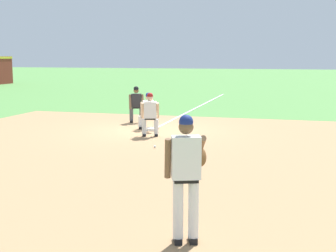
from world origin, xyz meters
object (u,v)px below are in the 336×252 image
(first_baseman, at_px, (149,109))
(baserunner, at_px, (150,113))
(pitcher, at_px, (187,171))
(umpire, at_px, (136,103))
(baseball, at_px, (155,147))
(first_base_bag, at_px, (152,129))

(first_baseman, height_order, baserunner, baserunner)
(pitcher, xyz_separation_m, umpire, (11.34, 4.77, -0.27))
(first_baseman, xyz_separation_m, umpire, (1.51, 1.03, 0.06))
(umpire, bearing_deg, first_baseman, -145.73)
(baseball, distance_m, first_baseman, 3.60)
(baseball, height_order, pitcher, pitcher)
(baserunner, bearing_deg, first_base_bag, 15.46)
(first_base_bag, height_order, umpire, umpire)
(first_base_bag, height_order, baseball, first_base_bag)
(first_base_bag, relative_size, pitcher, 0.20)
(first_base_bag, height_order, first_baseman, first_baseman)
(first_base_bag, bearing_deg, baseball, -160.74)
(first_base_bag, distance_m, baserunner, 1.45)
(pitcher, bearing_deg, baserunner, 21.10)
(baseball, relative_size, first_baseman, 0.06)
(baserunner, bearing_deg, pitcher, -158.90)
(first_baseman, xyz_separation_m, baserunner, (-1.46, -0.51, 0.06))
(pitcher, xyz_separation_m, first_baseman, (9.83, 3.74, -0.33))
(baseball, bearing_deg, umpire, 25.23)
(first_base_bag, xyz_separation_m, baseball, (-3.04, -1.06, -0.01))
(baseball, bearing_deg, baserunner, 21.65)
(umpire, bearing_deg, baserunner, -152.66)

